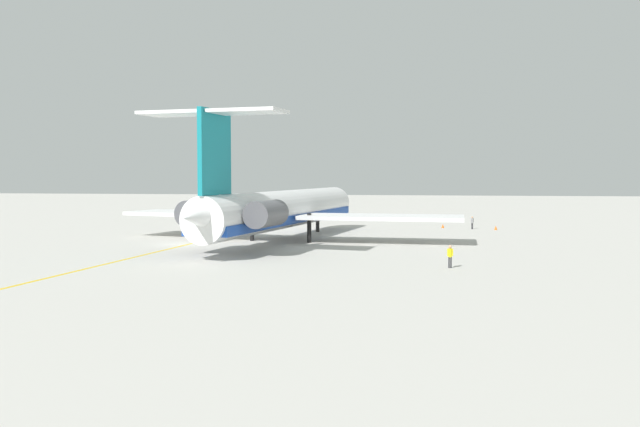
# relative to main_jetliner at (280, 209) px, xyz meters

# --- Properties ---
(ground) EXTENTS (339.35, 339.35, 0.00)m
(ground) POSITION_rel_main_jetliner_xyz_m (4.51, -9.67, -3.54)
(ground) COLOR #B7B5AD
(main_jetliner) EXTENTS (44.47, 39.46, 12.98)m
(main_jetliner) POSITION_rel_main_jetliner_xyz_m (0.00, 0.00, 0.00)
(main_jetliner) COLOR white
(main_jetliner) RESTS_ON ground
(ground_crew_near_nose) EXTENTS (0.27, 0.39, 1.70)m
(ground_crew_near_nose) POSITION_rel_main_jetliner_xyz_m (-20.64, 21.87, -2.46)
(ground_crew_near_nose) COLOR black
(ground_crew_near_nose) RESTS_ON ground
(ground_crew_near_tail) EXTENTS (0.29, 0.46, 1.81)m
(ground_crew_near_tail) POSITION_rel_main_jetliner_xyz_m (18.44, 17.64, -2.39)
(ground_crew_near_tail) COLOR black
(ground_crew_near_tail) RESTS_ON ground
(safety_cone_nose) EXTENTS (0.40, 0.40, 0.55)m
(safety_cone_nose) POSITION_rel_main_jetliner_xyz_m (-19.67, 24.86, -3.26)
(safety_cone_nose) COLOR #EA590F
(safety_cone_nose) RESTS_ON ground
(safety_cone_wingtip) EXTENTS (0.40, 0.40, 0.55)m
(safety_cone_wingtip) POSITION_rel_main_jetliner_xyz_m (-24.86, -12.06, -3.26)
(safety_cone_wingtip) COLOR #EA590F
(safety_cone_wingtip) RESTS_ON ground
(safety_cone_tail) EXTENTS (0.40, 0.40, 0.55)m
(safety_cone_tail) POSITION_rel_main_jetliner_xyz_m (-21.85, 18.02, -3.26)
(safety_cone_tail) COLOR #EA590F
(safety_cone_tail) RESTS_ON ground
(taxiway_centreline) EXTENTS (95.53, 8.01, 0.01)m
(taxiway_centreline) POSITION_rel_main_jetliner_xyz_m (-1.24, -8.52, -3.53)
(taxiway_centreline) COLOR gold
(taxiway_centreline) RESTS_ON ground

